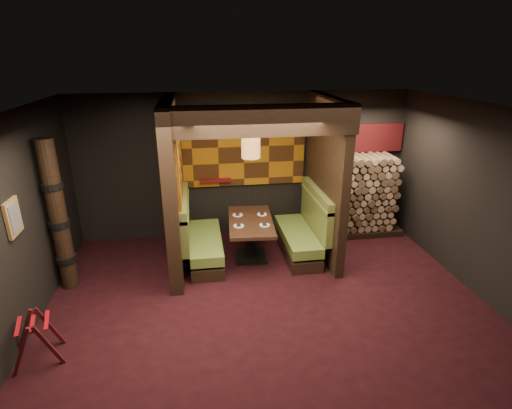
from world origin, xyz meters
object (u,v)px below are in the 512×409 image
at_px(booth_bench_left, 200,240).
at_px(luggage_rack, 36,337).
at_px(booth_bench_right, 303,233).
at_px(firewood_stack, 360,195).
at_px(dining_table, 251,232).
at_px(pendant_lamp, 251,144).
at_px(totem_column, 58,218).

distance_m(booth_bench_left, luggage_rack, 2.99).
distance_m(booth_bench_right, firewood_stack, 1.58).
bearing_deg(dining_table, booth_bench_left, 175.85).
xyz_separation_m(pendant_lamp, firewood_stack, (2.34, 0.82, -1.30)).
height_order(booth_bench_right, firewood_stack, firewood_stack).
distance_m(booth_bench_left, pendant_lamp, 1.95).
bearing_deg(booth_bench_left, totem_column, -165.25).
distance_m(pendant_lamp, totem_column, 3.17).
height_order(booth_bench_left, pendant_lamp, pendant_lamp).
distance_m(booth_bench_right, pendant_lamp, 1.98).
bearing_deg(booth_bench_left, pendant_lamp, -7.26).
xyz_separation_m(booth_bench_right, pendant_lamp, (-0.98, -0.12, 1.72)).
distance_m(booth_bench_left, totem_column, 2.30).
xyz_separation_m(booth_bench_right, totem_column, (-3.98, -0.55, 0.79)).
relative_size(dining_table, firewood_stack, 0.85).
bearing_deg(firewood_stack, booth_bench_right, -152.65).
xyz_separation_m(totem_column, firewood_stack, (5.33, 1.25, -0.37)).
height_order(booth_bench_left, luggage_rack, booth_bench_left).
distance_m(totem_column, firewood_stack, 5.49).
relative_size(totem_column, firewood_stack, 1.39).
bearing_deg(booth_bench_left, luggage_rack, -132.14).
xyz_separation_m(pendant_lamp, totem_column, (-3.00, -0.43, -0.93)).
height_order(booth_bench_right, luggage_rack, booth_bench_right).
distance_m(booth_bench_right, totem_column, 4.10).
relative_size(pendant_lamp, luggage_rack, 1.40).
bearing_deg(pendant_lamp, booth_bench_right, 6.74).
relative_size(booth_bench_left, luggage_rack, 2.34).
bearing_deg(dining_table, pendant_lamp, -90.00).
height_order(booth_bench_left, booth_bench_right, same).
distance_m(booth_bench_left, booth_bench_right, 1.89).
distance_m(pendant_lamp, luggage_rack, 4.02).
height_order(pendant_lamp, firewood_stack, pendant_lamp).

